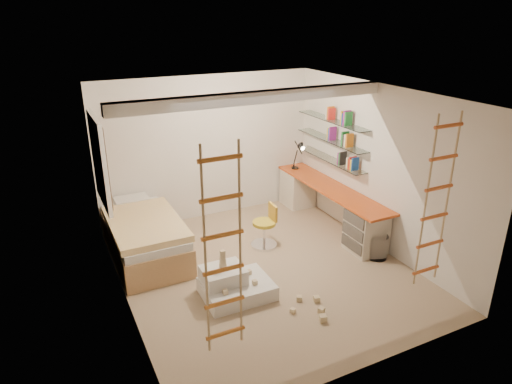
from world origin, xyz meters
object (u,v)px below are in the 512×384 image
desk (329,205)px  swivel_chair (265,231)px  bed (145,237)px  play_platform (233,285)px

desk → swivel_chair: desk is taller
swivel_chair → bed: bearing=163.1°
desk → bed: desk is taller
desk → swivel_chair: bearing=-172.0°
desk → play_platform: (-2.40, -1.24, -0.24)m
bed → swivel_chair: (1.83, -0.56, -0.06)m
desk → play_platform: bearing=-152.7°
bed → play_platform: 1.80m
desk → play_platform: 2.71m
bed → play_platform: bed is taller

